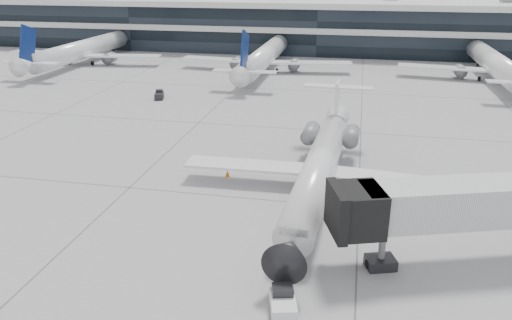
# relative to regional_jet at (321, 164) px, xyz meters

# --- Properties ---
(ground) EXTENTS (220.00, 220.00, 0.00)m
(ground) POSITION_rel_regional_jet_xyz_m (-6.57, -2.95, -2.41)
(ground) COLOR gray
(ground) RESTS_ON ground
(terminal) EXTENTS (170.00, 22.00, 10.00)m
(terminal) POSITION_rel_regional_jet_xyz_m (-6.57, 79.05, 2.59)
(terminal) COLOR black
(terminal) RESTS_ON ground
(bg_jet_left) EXTENTS (32.00, 40.00, 9.60)m
(bg_jet_left) POSITION_rel_regional_jet_xyz_m (-51.57, 52.05, -2.41)
(bg_jet_left) COLOR white
(bg_jet_left) RESTS_ON ground
(bg_jet_center) EXTENTS (32.00, 40.00, 9.60)m
(bg_jet_center) POSITION_rel_regional_jet_xyz_m (-14.57, 52.05, -2.41)
(bg_jet_center) COLOR white
(bg_jet_center) RESTS_ON ground
(bg_jet_right) EXTENTS (32.00, 40.00, 9.60)m
(bg_jet_right) POSITION_rel_regional_jet_xyz_m (25.43, 52.05, -2.41)
(bg_jet_right) COLOR white
(bg_jet_right) RESTS_ON ground
(regional_jet) EXTENTS (24.45, 30.50, 7.04)m
(regional_jet) POSITION_rel_regional_jet_xyz_m (0.00, 0.00, 0.00)
(regional_jet) COLOR white
(regional_jet) RESTS_ON ground
(jet_bridge) EXTENTS (18.09, 8.81, 5.94)m
(jet_bridge) POSITION_rel_regional_jet_xyz_m (11.27, -9.18, 1.92)
(jet_bridge) COLOR silver
(jet_bridge) RESTS_ON ground
(baggage_tug) EXTENTS (1.91, 2.62, 1.50)m
(baggage_tug) POSITION_rel_regional_jet_xyz_m (-0.59, -17.22, -1.73)
(baggage_tug) COLOR silver
(baggage_tug) RESTS_ON ground
(traffic_cone) EXTENTS (0.47, 0.47, 0.63)m
(traffic_cone) POSITION_rel_regional_jet_xyz_m (-8.67, 1.27, -2.11)
(traffic_cone) COLOR orange
(traffic_cone) RESTS_ON ground
(far_tug) EXTENTS (1.69, 2.28, 1.30)m
(far_tug) POSITION_rel_regional_jet_xyz_m (-25.95, 27.50, -1.82)
(far_tug) COLOR black
(far_tug) RESTS_ON ground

